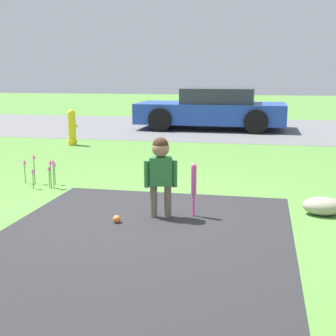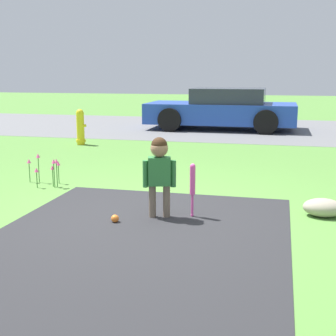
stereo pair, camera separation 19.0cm
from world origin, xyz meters
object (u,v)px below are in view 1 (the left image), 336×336
object	(u,v)px
fire_hydrant	(72,128)
sports_ball	(117,219)
baseball_bat	(194,182)
child	(161,166)
parked_car	(213,109)

from	to	relation	value
fire_hydrant	sports_ball	bearing A→B (deg)	-62.40
sports_ball	fire_hydrant	size ratio (longest dim) A/B	0.11
baseball_bat	fire_hydrant	distance (m)	5.81
child	sports_ball	bearing A→B (deg)	-160.16
baseball_bat	fire_hydrant	bearing A→B (deg)	126.18
baseball_bat	parked_car	size ratio (longest dim) A/B	0.15
sports_ball	parked_car	bearing A→B (deg)	89.68
sports_ball	fire_hydrant	world-z (taller)	fire_hydrant
sports_ball	fire_hydrant	bearing A→B (deg)	117.60
fire_hydrant	child	bearing A→B (deg)	-57.30
child	parked_car	bearing A→B (deg)	76.91
parked_car	child	bearing A→B (deg)	92.19
baseball_bat	child	bearing A→B (deg)	-163.23
fire_hydrant	parked_car	bearing A→B (deg)	53.80
baseball_bat	parked_car	distance (m)	8.43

